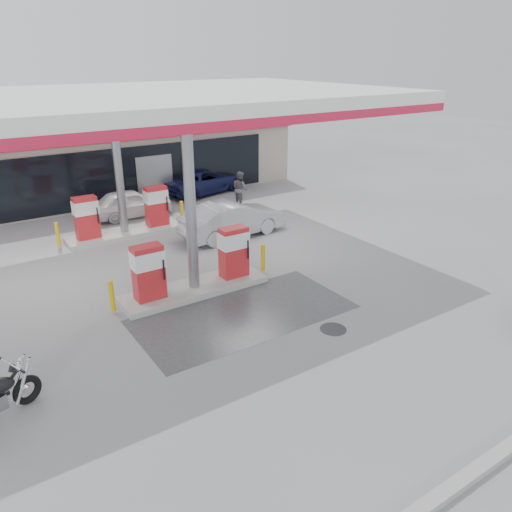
{
  "coord_description": "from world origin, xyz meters",
  "views": [
    {
      "loc": [
        -5.95,
        -10.32,
        6.72
      ],
      "look_at": [
        1.5,
        0.89,
        1.2
      ],
      "focal_mm": 35.0,
      "sensor_mm": 36.0,
      "label": 1
    }
  ],
  "objects_px": {
    "sedan_white": "(131,203)",
    "attendant": "(240,189)",
    "pump_island_near": "(194,270)",
    "hatchback_silver": "(232,219)",
    "parked_car_right": "(203,181)",
    "pump_island_far": "(123,218)"
  },
  "relations": [
    {
      "from": "hatchback_silver",
      "to": "pump_island_far",
      "type": "bearing_deg",
      "value": 52.33
    },
    {
      "from": "pump_island_near",
      "to": "hatchback_silver",
      "type": "distance_m",
      "value": 5.04
    },
    {
      "from": "sedan_white",
      "to": "attendant",
      "type": "relative_size",
      "value": 2.2
    },
    {
      "from": "attendant",
      "to": "hatchback_silver",
      "type": "xyz_separation_m",
      "value": [
        -2.48,
        -3.4,
        -0.12
      ]
    },
    {
      "from": "pump_island_far",
      "to": "attendant",
      "type": "xyz_separation_m",
      "value": [
        6.0,
        1.0,
        0.1
      ]
    },
    {
      "from": "sedan_white",
      "to": "parked_car_right",
      "type": "bearing_deg",
      "value": -66.87
    },
    {
      "from": "attendant",
      "to": "parked_car_right",
      "type": "bearing_deg",
      "value": 5.99
    },
    {
      "from": "hatchback_silver",
      "to": "sedan_white",
      "type": "bearing_deg",
      "value": 24.19
    },
    {
      "from": "sedan_white",
      "to": "parked_car_right",
      "type": "height_order",
      "value": "parked_car_right"
    },
    {
      "from": "pump_island_near",
      "to": "attendant",
      "type": "distance_m",
      "value": 9.22
    },
    {
      "from": "pump_island_near",
      "to": "pump_island_far",
      "type": "relative_size",
      "value": 1.0
    },
    {
      "from": "pump_island_far",
      "to": "sedan_white",
      "type": "xyz_separation_m",
      "value": [
        1.12,
        2.2,
        -0.1
      ]
    },
    {
      "from": "pump_island_near",
      "to": "hatchback_silver",
      "type": "relative_size",
      "value": 1.23
    },
    {
      "from": "sedan_white",
      "to": "pump_island_far",
      "type": "bearing_deg",
      "value": 154.5
    },
    {
      "from": "pump_island_near",
      "to": "parked_car_right",
      "type": "relative_size",
      "value": 1.14
    },
    {
      "from": "sedan_white",
      "to": "attendant",
      "type": "xyz_separation_m",
      "value": [
        4.88,
        -1.2,
        0.2
      ]
    },
    {
      "from": "pump_island_far",
      "to": "hatchback_silver",
      "type": "distance_m",
      "value": 4.26
    },
    {
      "from": "attendant",
      "to": "pump_island_far",
      "type": "bearing_deg",
      "value": 98.64
    },
    {
      "from": "pump_island_near",
      "to": "hatchback_silver",
      "type": "height_order",
      "value": "pump_island_near"
    },
    {
      "from": "pump_island_far",
      "to": "pump_island_near",
      "type": "bearing_deg",
      "value": -90.0
    },
    {
      "from": "pump_island_near",
      "to": "hatchback_silver",
      "type": "xyz_separation_m",
      "value": [
        3.52,
        3.6,
        -0.02
      ]
    },
    {
      "from": "pump_island_near",
      "to": "pump_island_far",
      "type": "height_order",
      "value": "same"
    }
  ]
}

